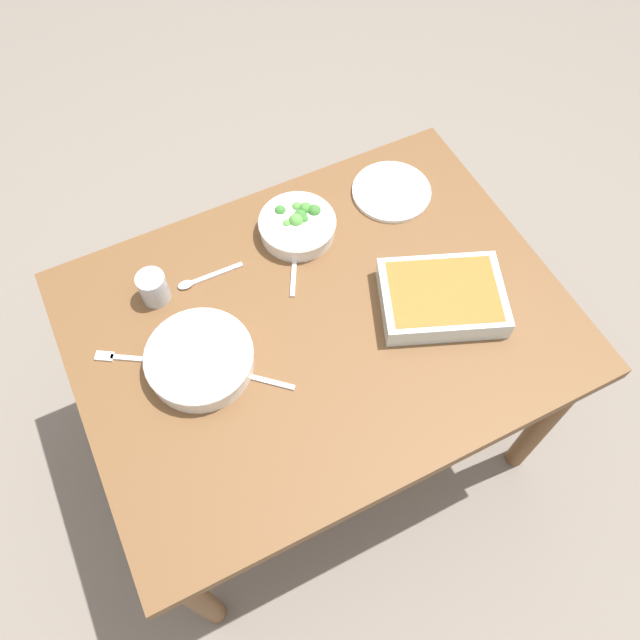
% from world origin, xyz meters
% --- Properties ---
extents(ground_plane, '(6.00, 6.00, 0.00)m').
position_xyz_m(ground_plane, '(0.00, 0.00, 0.00)').
color(ground_plane, slate).
extents(dining_table, '(1.20, 0.90, 0.74)m').
position_xyz_m(dining_table, '(0.00, 0.00, 0.65)').
color(dining_table, brown).
rests_on(dining_table, ground_plane).
extents(stew_bowl, '(0.26, 0.26, 0.06)m').
position_xyz_m(stew_bowl, '(0.31, -0.01, 0.77)').
color(stew_bowl, silver).
rests_on(stew_bowl, dining_table).
extents(broccoli_bowl, '(0.21, 0.21, 0.07)m').
position_xyz_m(broccoli_bowl, '(-0.07, -0.27, 0.77)').
color(broccoli_bowl, silver).
rests_on(broccoli_bowl, dining_table).
extents(baking_dish, '(0.36, 0.32, 0.06)m').
position_xyz_m(baking_dish, '(-0.29, 0.09, 0.77)').
color(baking_dish, silver).
rests_on(baking_dish, dining_table).
extents(drink_cup, '(0.07, 0.07, 0.08)m').
position_xyz_m(drink_cup, '(0.34, -0.24, 0.78)').
color(drink_cup, '#B2BCC6').
rests_on(drink_cup, dining_table).
extents(side_plate, '(0.22, 0.22, 0.01)m').
position_xyz_m(side_plate, '(-0.36, -0.28, 0.75)').
color(side_plate, silver).
rests_on(side_plate, dining_table).
extents(spoon_by_stew, '(0.14, 0.13, 0.01)m').
position_xyz_m(spoon_by_stew, '(0.22, 0.06, 0.74)').
color(spoon_by_stew, silver).
rests_on(spoon_by_stew, dining_table).
extents(spoon_by_broccoli, '(0.10, 0.16, 0.01)m').
position_xyz_m(spoon_by_broccoli, '(-0.02, -0.19, 0.74)').
color(spoon_by_broccoli, silver).
rests_on(spoon_by_broccoli, dining_table).
extents(spoon_spare, '(0.18, 0.03, 0.01)m').
position_xyz_m(spoon_spare, '(0.22, -0.24, 0.74)').
color(spoon_spare, silver).
rests_on(spoon_spare, dining_table).
extents(fork_on_table, '(0.16, 0.11, 0.01)m').
position_xyz_m(fork_on_table, '(0.46, -0.11, 0.74)').
color(fork_on_table, silver).
rests_on(fork_on_table, dining_table).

